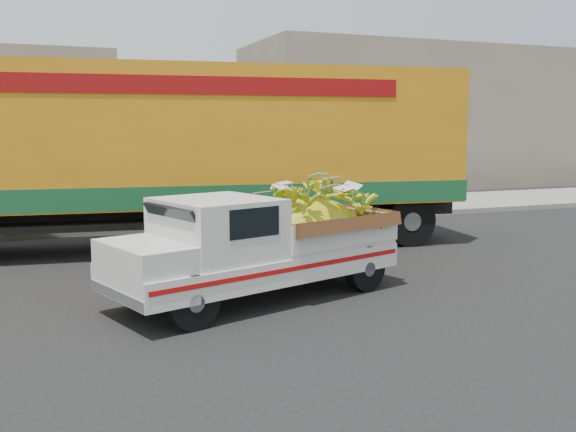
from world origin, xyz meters
name	(u,v)px	position (x,y,z in m)	size (l,w,h in m)	color
ground	(160,310)	(0.00, 0.00, 0.00)	(100.00, 100.00, 0.00)	black
curb	(107,231)	(0.00, 7.06, 0.07)	(60.00, 0.25, 0.15)	gray
sidewalk	(98,220)	(0.00, 9.16, 0.07)	(60.00, 4.00, 0.14)	gray
building_right	(408,118)	(14.00, 16.06, 3.00)	(14.00, 6.00, 6.00)	gray
pickup_truck	(275,241)	(1.81, 0.20, 0.84)	(4.73, 2.90, 1.56)	black
semi_trailer	(186,148)	(1.46, 4.60, 2.12)	(12.04, 3.97, 3.80)	black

